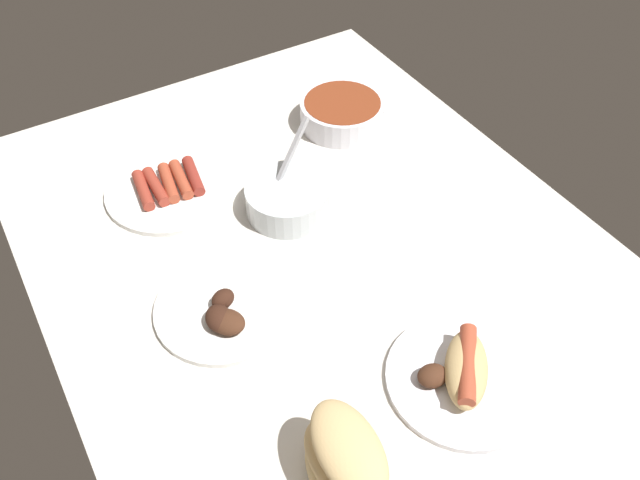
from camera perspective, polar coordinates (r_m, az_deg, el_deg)
The scene contains 7 objects.
ground_plane at distance 111.44cm, azimuth 0.04°, elevation -1.40°, with size 120.00×90.00×3.00cm, color silver.
plate_grilled_meat at distance 102.00cm, azimuth -8.48°, elevation -6.06°, with size 21.40×21.40×4.10cm.
bowl_coleslaw at distance 115.30cm, azimuth -2.69°, elevation 3.78°, with size 14.94×14.94×15.24cm.
plate_sausages at distance 123.34cm, azimuth -13.03°, elevation 4.50°, with size 23.69×23.69×3.14cm.
bread_stack at distance 83.39cm, azimuth 2.23°, elevation -19.01°, with size 14.52×9.34×10.80cm.
plate_hotdog_assembled at distance 95.57cm, azimuth 12.42°, elevation -11.40°, with size 22.18×22.18×5.61cm.
bowl_chili at distance 135.18cm, azimuth 1.95°, elevation 11.13°, with size 17.23×17.23×5.39cm.
Camera 1 is at (-63.89, 38.49, 81.29)cm, focal length 36.55 mm.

